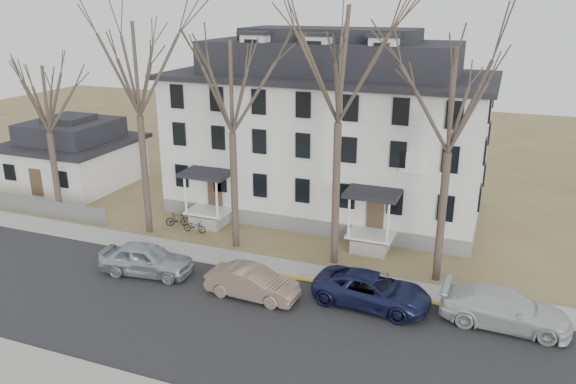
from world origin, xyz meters
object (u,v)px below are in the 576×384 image
at_px(tree_far_left, 135,63).
at_px(bicycle_right, 177,220).
at_px(tree_center, 340,56).
at_px(bicycle_left, 194,227).
at_px(small_house, 74,156).
at_px(car_silver, 146,260).
at_px(tree_mid_right, 453,93).
at_px(car_navy, 372,291).
at_px(car_white, 505,310).
at_px(boarding_house, 328,132).
at_px(car_tan, 252,283).
at_px(tree_bungalow, 44,95).
at_px(tree_mid_left, 231,81).

bearing_deg(tree_far_left, bicycle_right, 48.08).
relative_size(tree_center, bicycle_left, 9.73).
bearing_deg(tree_far_left, tree_center, 0.00).
xyz_separation_m(tree_center, bicycle_left, (-9.25, 0.81, -10.69)).
bearing_deg(small_house, car_silver, -38.01).
distance_m(small_house, bicycle_left, 14.88).
distance_m(tree_mid_right, car_navy, 9.95).
height_order(tree_far_left, car_white, tree_far_left).
height_order(boarding_house, car_navy, boarding_house).
bearing_deg(car_silver, car_white, -92.55).
height_order(small_house, car_tan, small_house).
bearing_deg(car_white, small_house, 74.52).
xyz_separation_m(small_house, bicycle_left, (13.75, -5.39, -1.85)).
height_order(car_silver, car_white, car_silver).
relative_size(car_silver, car_tan, 1.08).
height_order(tree_far_left, car_silver, tree_far_left).
distance_m(small_house, tree_center, 25.41).
relative_size(tree_bungalow, car_navy, 1.96).
bearing_deg(tree_center, car_navy, -51.86).
height_order(tree_mid_left, bicycle_left, tree_mid_left).
distance_m(tree_mid_left, tree_mid_right, 11.50).
relative_size(tree_far_left, car_tan, 3.02).
bearing_deg(tree_mid_left, boarding_house, 69.80).
xyz_separation_m(boarding_house, car_white, (11.84, -11.59, -4.58)).
height_order(bicycle_left, bicycle_right, bicycle_right).
bearing_deg(tree_bungalow, car_white, -7.04).
bearing_deg(car_navy, bicycle_left, 74.03).
height_order(car_silver, bicycle_left, car_silver).
relative_size(boarding_house, car_white, 3.76).
distance_m(tree_far_left, tree_center, 12.02).
relative_size(small_house, tree_mid_right, 0.68).
bearing_deg(tree_far_left, car_white, -9.36).
bearing_deg(bicycle_left, bicycle_right, 68.67).
distance_m(tree_mid_left, tree_bungalow, 13.08).
distance_m(tree_far_left, tree_mid_left, 6.05).
height_order(tree_center, bicycle_right, tree_center).
distance_m(tree_mid_right, car_white, 10.02).
bearing_deg(car_navy, tree_bungalow, 84.87).
height_order(car_tan, bicycle_left, car_tan).
xyz_separation_m(tree_far_left, tree_mid_right, (17.50, 0.00, -0.74)).
bearing_deg(car_tan, car_silver, 90.10).
height_order(tree_bungalow, car_white, tree_bungalow).
distance_m(tree_mid_right, car_silver, 17.44).
relative_size(tree_center, car_silver, 2.99).
height_order(tree_mid_right, car_tan, tree_mid_right).
bearing_deg(car_white, bicycle_right, 77.69).
height_order(small_house, tree_mid_left, tree_mid_left).
relative_size(tree_bungalow, bicycle_right, 7.25).
distance_m(tree_mid_left, car_navy, 13.17).
bearing_deg(tree_mid_left, car_navy, -22.98).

